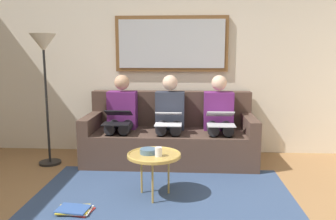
% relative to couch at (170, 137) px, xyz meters
% --- Properties ---
extents(wall_rear, '(6.00, 0.12, 2.60)m').
position_rel_couch_xyz_m(wall_rear, '(0.00, -0.48, 0.99)').
color(wall_rear, beige).
rests_on(wall_rear, ground_plane).
extents(area_rug, '(2.60, 1.80, 0.01)m').
position_rel_couch_xyz_m(area_rug, '(0.00, 1.27, -0.31)').
color(area_rug, '#33476B').
rests_on(area_rug, ground_plane).
extents(couch, '(2.20, 0.90, 0.90)m').
position_rel_couch_xyz_m(couch, '(0.00, 0.00, 0.00)').
color(couch, '#4C382D').
rests_on(couch, ground_plane).
extents(framed_mirror, '(1.57, 0.05, 0.77)m').
position_rel_couch_xyz_m(framed_mirror, '(0.00, -0.39, 1.24)').
color(framed_mirror, brown).
extents(coffee_table, '(0.53, 0.53, 0.45)m').
position_rel_couch_xyz_m(coffee_table, '(0.09, 1.22, 0.11)').
color(coffee_table, tan).
rests_on(coffee_table, ground_plane).
extents(cup, '(0.07, 0.07, 0.09)m').
position_rel_couch_xyz_m(cup, '(0.04, 1.28, 0.17)').
color(cup, silver).
rests_on(cup, coffee_table).
extents(bowl, '(0.17, 0.17, 0.05)m').
position_rel_couch_xyz_m(bowl, '(0.15, 1.20, 0.15)').
color(bowl, slate).
rests_on(bowl, coffee_table).
extents(person_left, '(0.38, 0.58, 1.14)m').
position_rel_couch_xyz_m(person_left, '(-0.64, 0.07, 0.30)').
color(person_left, '#66236B').
rests_on(person_left, couch).
extents(laptop_silver, '(0.33, 0.37, 0.16)m').
position_rel_couch_xyz_m(laptop_silver, '(-0.64, 0.30, 0.32)').
color(laptop_silver, silver).
extents(person_middle, '(0.38, 0.58, 1.14)m').
position_rel_couch_xyz_m(person_middle, '(0.00, 0.07, 0.30)').
color(person_middle, '#2D3342').
rests_on(person_middle, couch).
extents(laptop_white, '(0.33, 0.35, 0.15)m').
position_rel_couch_xyz_m(laptop_white, '(0.00, 0.31, 0.32)').
color(laptop_white, white).
extents(person_right, '(0.38, 0.58, 1.14)m').
position_rel_couch_xyz_m(person_right, '(0.64, 0.07, 0.30)').
color(person_right, '#66236B').
rests_on(person_right, couch).
extents(laptop_black, '(0.33, 0.37, 0.16)m').
position_rel_couch_xyz_m(laptop_black, '(0.64, 0.30, 0.32)').
color(laptop_black, black).
extents(magazine_stack, '(0.33, 0.27, 0.04)m').
position_rel_couch_xyz_m(magazine_stack, '(0.78, 1.60, -0.29)').
color(magazine_stack, red).
rests_on(magazine_stack, ground_plane).
extents(standing_lamp, '(0.32, 0.32, 1.66)m').
position_rel_couch_xyz_m(standing_lamp, '(1.55, 0.27, 1.06)').
color(standing_lamp, black).
rests_on(standing_lamp, ground_plane).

